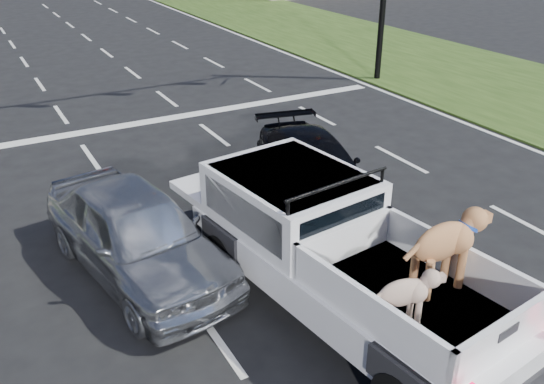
{
  "coord_description": "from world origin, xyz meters",
  "views": [
    {
      "loc": [
        -4.31,
        -6.41,
        5.81
      ],
      "look_at": [
        0.34,
        2.0,
        1.08
      ],
      "focal_mm": 38.0,
      "sensor_mm": 36.0,
      "label": 1
    }
  ],
  "objects": [
    {
      "name": "pickup_truck",
      "position": [
        0.27,
        -0.22,
        1.03
      ],
      "size": [
        2.85,
        6.11,
        2.21
      ],
      "rotation": [
        0.0,
        0.0,
        0.13
      ],
      "color": "black",
      "rests_on": "ground"
    },
    {
      "name": "silver_sedan",
      "position": [
        -2.2,
        2.23,
        0.8
      ],
      "size": [
        2.64,
        4.92,
        1.59
      ],
      "primitive_type": "imported",
      "rotation": [
        0.0,
        0.0,
        0.17
      ],
      "color": "#B3B5BA",
      "rests_on": "ground"
    },
    {
      "name": "ground",
      "position": [
        0.0,
        0.0,
        0.0
      ],
      "size": [
        160.0,
        160.0,
        0.0
      ],
      "primitive_type": "plane",
      "color": "black",
      "rests_on": "ground"
    },
    {
      "name": "road_markings",
      "position": [
        0.0,
        6.56,
        0.01
      ],
      "size": [
        17.75,
        60.0,
        0.01
      ],
      "color": "silver",
      "rests_on": "ground"
    },
    {
      "name": "black_coupe",
      "position": [
        2.2,
        3.45,
        0.65
      ],
      "size": [
        2.74,
        4.76,
        1.3
      ],
      "primitive_type": "imported",
      "rotation": [
        0.0,
        0.0,
        -0.22
      ],
      "color": "black",
      "rests_on": "ground"
    },
    {
      "name": "grass_shoulder_right",
      "position": [
        13.0,
        6.0,
        0.03
      ],
      "size": [
        8.0,
        60.0,
        0.06
      ],
      "primitive_type": "cube",
      "color": "#263E13",
      "rests_on": "ground"
    }
  ]
}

